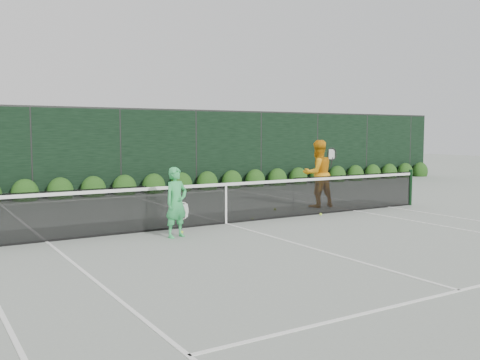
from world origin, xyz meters
TOP-DOWN VIEW (x-y plane):
  - ground at (0.00, 0.00)m, footprint 80.00×80.00m
  - tennis_net at (-0.02, 0.00)m, footprint 12.90×0.10m
  - player_woman at (-1.70, -0.90)m, footprint 0.65×0.47m
  - player_man at (3.74, 1.12)m, footprint 1.03×0.85m
  - court_lines at (0.00, 0.00)m, footprint 11.03×23.83m
  - windscreen_fence at (0.00, -2.71)m, footprint 32.00×21.07m
  - hedge_row at (-0.00, 7.15)m, footprint 31.66×0.65m
  - tennis_balls at (1.10, 0.12)m, footprint 4.28×1.87m

SIDE VIEW (x-z plane):
  - ground at x=0.00m, z-range 0.00..0.00m
  - court_lines at x=0.00m, z-range 0.00..0.01m
  - tennis_balls at x=1.10m, z-range 0.00..0.07m
  - hedge_row at x=0.00m, z-range -0.23..0.70m
  - tennis_net at x=-0.02m, z-range 0.00..1.07m
  - player_woman at x=-1.70m, z-range 0.00..1.46m
  - player_man at x=3.74m, z-range 0.00..1.96m
  - windscreen_fence at x=0.00m, z-range -0.02..3.04m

